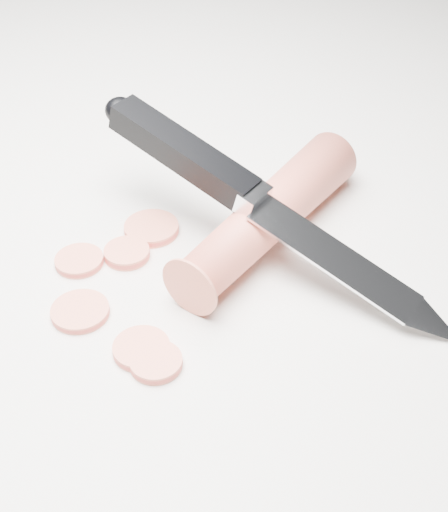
# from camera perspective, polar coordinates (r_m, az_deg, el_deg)

# --- Properties ---
(ground) EXTENTS (2.40, 2.40, 0.00)m
(ground) POSITION_cam_1_polar(r_m,az_deg,el_deg) (0.53, -5.57, 0.84)
(ground) COLOR silver
(ground) RESTS_ON ground
(carrot) EXTENTS (0.10, 0.19, 0.04)m
(carrot) POSITION_cam_1_polar(r_m,az_deg,el_deg) (0.52, 3.64, 3.33)
(carrot) COLOR #DF5944
(carrot) RESTS_ON ground
(carrot_slice_0) EXTENTS (0.04, 0.04, 0.01)m
(carrot_slice_0) POSITION_cam_1_polar(r_m,az_deg,el_deg) (0.54, -5.83, 2.21)
(carrot_slice_0) COLOR #EC7054
(carrot_slice_0) RESTS_ON ground
(carrot_slice_1) EXTENTS (0.03, 0.03, 0.01)m
(carrot_slice_1) POSITION_cam_1_polar(r_m,az_deg,el_deg) (0.52, -7.78, 0.23)
(carrot_slice_1) COLOR #EC7054
(carrot_slice_1) RESTS_ON ground
(carrot_slice_2) EXTENTS (0.04, 0.04, 0.01)m
(carrot_slice_2) POSITION_cam_1_polar(r_m,az_deg,el_deg) (0.48, -11.44, -4.36)
(carrot_slice_2) COLOR #EC7054
(carrot_slice_2) RESTS_ON ground
(carrot_slice_3) EXTENTS (0.03, 0.03, 0.01)m
(carrot_slice_3) POSITION_cam_1_polar(r_m,az_deg,el_deg) (0.44, -5.46, -8.46)
(carrot_slice_3) COLOR #EC7054
(carrot_slice_3) RESTS_ON ground
(carrot_slice_4) EXTENTS (0.03, 0.03, 0.01)m
(carrot_slice_4) POSITION_cam_1_polar(r_m,az_deg,el_deg) (0.52, -11.51, -0.37)
(carrot_slice_4) COLOR #EC7054
(carrot_slice_4) RESTS_ON ground
(carrot_slice_5) EXTENTS (0.04, 0.04, 0.01)m
(carrot_slice_5) POSITION_cam_1_polar(r_m,az_deg,el_deg) (0.45, -6.63, -7.38)
(carrot_slice_5) COLOR #EC7054
(carrot_slice_5) RESTS_ON ground
(kitchen_knife) EXTENTS (0.29, 0.13, 0.09)m
(kitchen_knife) POSITION_cam_1_polar(r_m,az_deg,el_deg) (0.49, 3.98, 3.88)
(kitchen_knife) COLOR silver
(kitchen_knife) RESTS_ON ground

